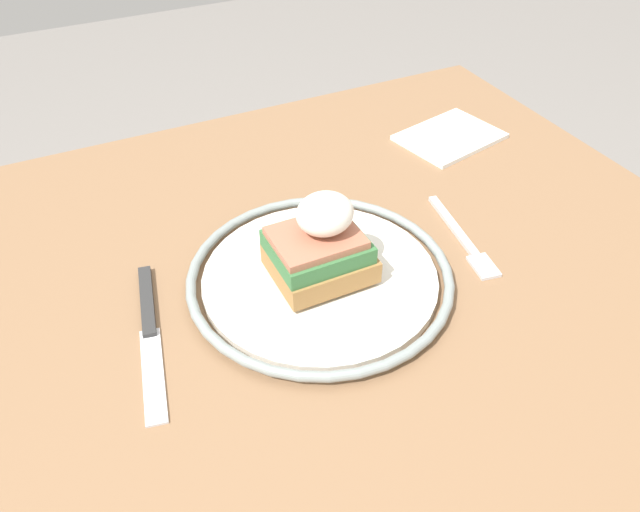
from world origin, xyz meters
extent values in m
cube|color=#846042|center=(0.00, 0.00, 0.73)|extent=(0.86, 0.69, 0.03)
cylinder|color=#846042|center=(-0.37, -0.28, 0.36)|extent=(0.06, 0.06, 0.71)
cylinder|color=#846042|center=(0.37, -0.28, 0.36)|extent=(0.06, 0.06, 0.71)
cylinder|color=silver|center=(0.01, 0.03, 0.75)|extent=(0.23, 0.23, 0.01)
torus|color=gray|center=(0.01, 0.03, 0.75)|extent=(0.26, 0.26, 0.01)
cube|color=#9E703D|center=(0.01, 0.03, 0.77)|extent=(0.09, 0.08, 0.02)
cube|color=#38703D|center=(0.01, 0.03, 0.79)|extent=(0.09, 0.08, 0.02)
cube|color=#AD664C|center=(0.01, 0.03, 0.80)|extent=(0.08, 0.07, 0.01)
ellipsoid|color=white|center=(0.00, 0.03, 0.83)|extent=(0.05, 0.05, 0.04)
cube|color=silver|center=(-0.17, 0.01, 0.74)|extent=(0.03, 0.11, 0.00)
cube|color=silver|center=(-0.15, 0.08, 0.74)|extent=(0.03, 0.04, 0.00)
cube|color=#2D2D2D|center=(0.17, -0.02, 0.75)|extent=(0.03, 0.10, 0.01)
cube|color=silver|center=(0.18, 0.07, 0.74)|extent=(0.04, 0.11, 0.00)
cube|color=white|center=(-0.28, -0.15, 0.75)|extent=(0.15, 0.12, 0.01)
camera|label=1|loc=(0.21, 0.44, 1.16)|focal=35.00mm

